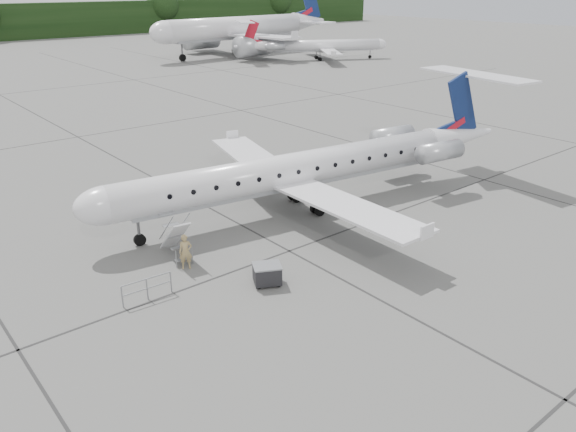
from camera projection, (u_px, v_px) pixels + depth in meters
ground at (422, 239)px, 29.80m from camera, size 320.00×320.00×0.00m
main_regional_jet at (292, 154)px, 32.12m from camera, size 29.96×23.46×7.03m
airstair at (175, 237)px, 27.43m from camera, size 1.19×2.51×2.20m
passenger at (186, 252)px, 26.45m from camera, size 0.75×0.65×1.72m
safety_railing at (147, 289)px, 23.94m from camera, size 2.20×0.22×1.00m
baggage_cart at (267, 274)px, 25.14m from camera, size 1.50×1.40×1.03m
bg_narrowbody at (236, 17)px, 100.96m from camera, size 39.90×30.19×13.58m
bg_regional_right at (324, 40)px, 96.67m from camera, size 31.16×28.09×6.71m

